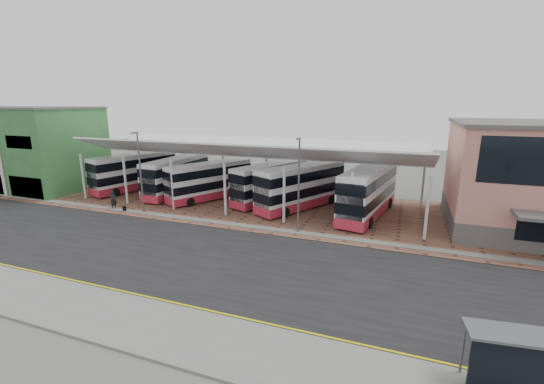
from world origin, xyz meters
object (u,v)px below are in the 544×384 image
object	(u,v)px
bus_5	(368,192)
bus_shelter	(517,360)
bus_0	(134,172)
bus_3	(270,183)
bus_1	(177,176)
pedestrian	(114,200)
bus_2	(210,181)
bus_4	(301,187)

from	to	relation	value
bus_5	bus_shelter	distance (m)	22.45
bus_0	bus_shelter	distance (m)	42.25
bus_3	bus_1	bearing A→B (deg)	-155.65
bus_5	bus_0	bearing A→B (deg)	-171.72
bus_1	bus_5	distance (m)	22.35
pedestrian	bus_shelter	world-z (taller)	bus_shelter
bus_2	bus_4	xyz separation A→B (m)	(10.67, 0.15, 0.16)
bus_0	bus_shelter	xyz separation A→B (m)	(36.14, -21.87, -0.63)
bus_2	bus_5	bearing A→B (deg)	26.81
bus_0	bus_1	world-z (taller)	bus_0
bus_0	bus_2	world-z (taller)	bus_0
bus_2	pedestrian	world-z (taller)	bus_2
pedestrian	bus_shelter	bearing A→B (deg)	-91.42
bus_2	bus_3	size ratio (longest dim) A/B	0.97
bus_4	bus_shelter	xyz separation A→B (m)	(14.37, -21.32, -0.63)
bus_3	bus_shelter	xyz separation A→B (m)	(18.23, -22.57, -0.50)
bus_5	bus_shelter	world-z (taller)	bus_5
pedestrian	bus_5	bearing A→B (deg)	-51.97
bus_shelter	bus_3	bearing A→B (deg)	121.80
bus_3	bus_shelter	distance (m)	29.02
bus_5	bus_shelter	size ratio (longest dim) A/B	3.68
bus_5	bus_2	bearing A→B (deg)	-170.37
bus_3	bus_5	xyz separation A→B (m)	(10.65, -1.46, 0.25)
bus_0	bus_5	bearing A→B (deg)	14.49
bus_2	bus_3	xyz separation A→B (m)	(6.81, 1.41, 0.03)
bus_4	bus_0	bearing A→B (deg)	-154.05
bus_5	bus_3	bearing A→B (deg)	-178.00
bus_1	bus_2	bearing A→B (deg)	-7.68
bus_3	bus_shelter	bearing A→B (deg)	-30.10
bus_1	bus_3	xyz separation A→B (m)	(11.69, 0.69, -0.05)
bus_0	bus_2	size ratio (longest dim) A/B	1.11
bus_2	bus_shelter	world-z (taller)	bus_2
bus_1	pedestrian	world-z (taller)	bus_1
bus_0	pedestrian	world-z (taller)	bus_0
bus_4	pedestrian	xyz separation A→B (m)	(-17.89, -7.19, -1.29)
bus_0	bus_5	world-z (taller)	bus_5
bus_2	bus_4	size ratio (longest dim) A/B	0.93
bus_1	bus_5	world-z (taller)	bus_5
bus_0	bus_2	bearing A→B (deg)	12.37
bus_1	bus_shelter	distance (m)	37.07
pedestrian	bus_shelter	xyz separation A→B (m)	(32.27, -14.13, 0.66)
bus_1	bus_5	size ratio (longest dim) A/B	0.90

